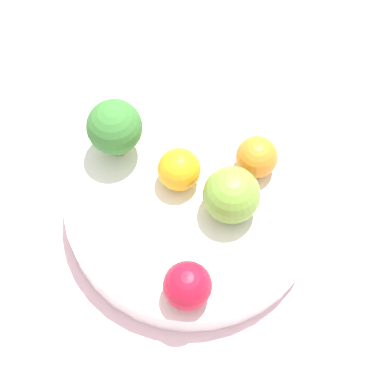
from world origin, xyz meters
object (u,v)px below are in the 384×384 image
at_px(orange_back, 257,157).
at_px(bowl, 192,204).
at_px(orange_front, 179,169).
at_px(apple_green, 232,195).
at_px(apple_red, 187,286).
at_px(broccoli, 117,126).

bearing_deg(orange_back, bowl, -26.34).
bearing_deg(orange_front, orange_back, 136.96).
bearing_deg(apple_green, orange_front, -85.86).
height_order(bowl, orange_front, orange_front).
bearing_deg(apple_red, orange_back, -170.71).
distance_m(broccoli, apple_green, 0.14).
height_order(broccoli, orange_back, broccoli).
bearing_deg(orange_front, apple_green, 94.14).
bearing_deg(apple_red, orange_front, -139.64).
bearing_deg(apple_red, broccoli, -119.96).
relative_size(apple_red, apple_green, 0.80).
height_order(apple_red, orange_back, apple_red).
bearing_deg(bowl, orange_back, 153.66).
xyz_separation_m(apple_red, orange_back, (-0.15, -0.02, -0.00)).
bearing_deg(bowl, orange_front, -109.86).
bearing_deg(orange_front, broccoli, -86.40).
bearing_deg(bowl, apple_red, 33.97).
bearing_deg(apple_green, bowl, -72.40).
bearing_deg(orange_front, apple_red, 40.36).
bearing_deg(broccoli, apple_red, 60.04).
relative_size(broccoli, apple_green, 1.23).
distance_m(apple_red, orange_front, 0.12).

